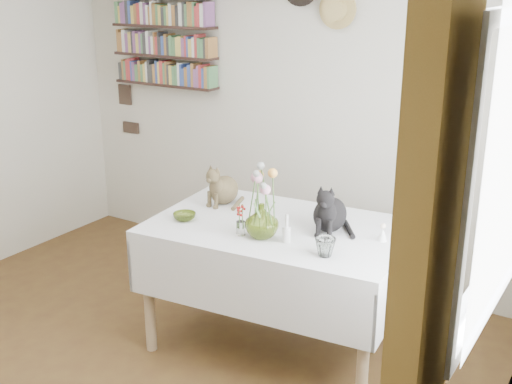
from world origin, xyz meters
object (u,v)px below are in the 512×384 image
Objects in this scene: dining_table at (278,256)px; bookshelf_unit at (164,31)px; tabby_cat at (224,183)px; black_cat at (330,206)px; flower_vase at (262,221)px.

bookshelf_unit is at bearing 148.54° from dining_table.
tabby_cat is at bearing 162.80° from dining_table.
flower_vase is (-0.29, -0.31, -0.05)m from black_cat.
black_cat is at bearing 46.91° from flower_vase.
flower_vase reaches higher than dining_table.
flower_vase is (0.53, -0.38, -0.04)m from tabby_cat.
bookshelf_unit is (-1.75, 1.28, 0.91)m from flower_vase.
black_cat is at bearing 16.56° from dining_table.
black_cat is 0.31× the size of bookshelf_unit.
dining_table is at bearing 93.50° from flower_vase.
tabby_cat reaches higher than dining_table.
dining_table is at bearing -173.57° from black_cat.
black_cat reaches higher than flower_vase.
dining_table is at bearing -31.46° from bookshelf_unit.
tabby_cat is at bearing -36.45° from bookshelf_unit.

